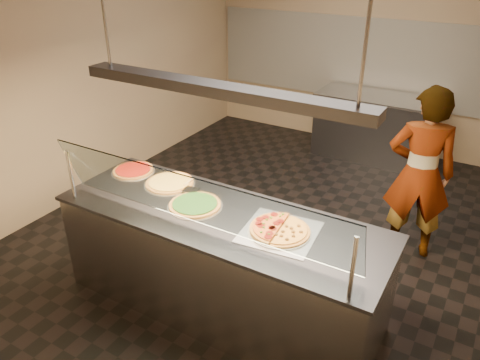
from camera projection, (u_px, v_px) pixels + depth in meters
The scene contains 17 objects.
ground at pixel (276, 234), 5.15m from camera, with size 5.00×6.00×0.02m, color black.
wall_back at pixel (373, 46), 6.77m from camera, with size 5.00×0.02×3.00m, color #9B8664.
wall_left at pixel (93, 69), 5.60m from camera, with size 0.02×6.00×3.00m, color #9B8664.
tile_band at pixel (370, 61), 6.83m from camera, with size 4.90×0.02×1.20m, color silver.
serving_counter at pixel (221, 262), 3.92m from camera, with size 2.73×0.94×0.93m.
sneeze_guard at pixel (193, 201), 3.31m from camera, with size 2.49×0.18×0.54m.
perforated_tray at pixel (280, 231), 3.49m from camera, with size 0.59×0.59×0.01m.
half_pizza_pepperoni at pixel (267, 224), 3.52m from camera, with size 0.27×0.47×0.05m.
half_pizza_sausage at pixel (293, 233), 3.43m from camera, with size 0.27×0.47×0.04m.
pizza_spinach at pixel (195, 204), 3.83m from camera, with size 0.45×0.45×0.03m.
pizza_cheese at pixel (170, 182), 4.17m from camera, with size 0.45×0.45×0.03m.
pizza_tomato at pixel (134, 170), 4.40m from camera, with size 0.40×0.40×0.03m.
pizza_spatula at pixel (190, 185), 4.10m from camera, with size 0.19×0.23×0.02m.
prep_table at pixel (373, 127), 6.76m from camera, with size 1.64×0.74×0.93m.
worker at pixel (420, 174), 4.48m from camera, with size 0.64×0.42×1.75m, color #222029.
heat_lamp_housing at pixel (217, 89), 3.24m from camera, with size 2.30×0.18×0.08m, color #3A3A3F.
lamp_rod_right at pixel (369, 18), 2.54m from camera, with size 0.02×0.02×1.01m, color #B7B7BC.
Camera 1 is at (1.85, -3.91, 2.87)m, focal length 35.00 mm.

